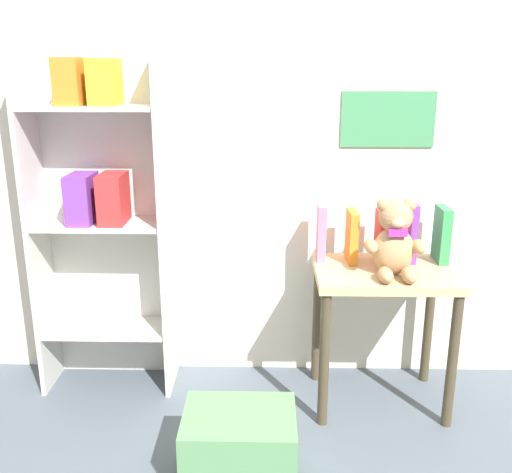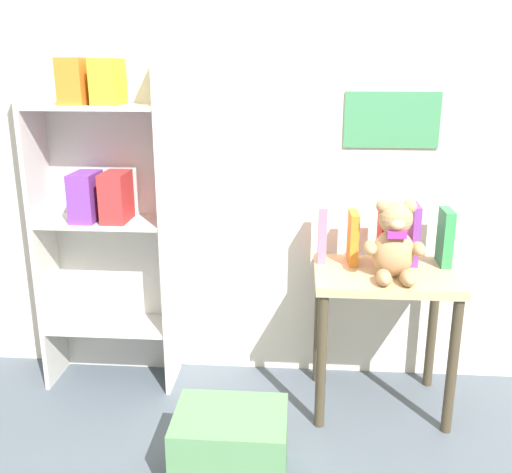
% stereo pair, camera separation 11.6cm
% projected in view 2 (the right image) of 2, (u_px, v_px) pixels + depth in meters
% --- Properties ---
extents(wall_back, '(4.80, 0.07, 2.50)m').
position_uv_depth(wall_back, '(330.00, 94.00, 2.34)').
color(wall_back, silver).
rests_on(wall_back, ground_plane).
extents(bookshelf_side, '(0.55, 0.25, 1.47)m').
position_uv_depth(bookshelf_side, '(105.00, 199.00, 2.39)').
color(bookshelf_side, beige).
rests_on(bookshelf_side, ground_plane).
extents(display_table, '(0.55, 0.40, 0.59)m').
position_uv_depth(display_table, '(383.00, 297.00, 2.26)').
color(display_table, tan).
rests_on(display_table, ground_plane).
extents(teddy_bear, '(0.23, 0.21, 0.30)m').
position_uv_depth(teddy_bear, '(394.00, 243.00, 2.13)').
color(teddy_bear, tan).
rests_on(teddy_bear, display_table).
extents(book_standing_pink, '(0.04, 0.11, 0.23)m').
position_uv_depth(book_standing_pink, '(322.00, 233.00, 2.32)').
color(book_standing_pink, '#D17093').
rests_on(book_standing_pink, display_table).
extents(book_standing_orange, '(0.04, 0.14, 0.21)m').
position_uv_depth(book_standing_orange, '(353.00, 238.00, 2.30)').
color(book_standing_orange, orange).
rests_on(book_standing_orange, display_table).
extents(book_standing_red, '(0.04, 0.13, 0.21)m').
position_uv_depth(book_standing_red, '(383.00, 238.00, 2.30)').
color(book_standing_red, red).
rests_on(book_standing_red, display_table).
extents(book_standing_purple, '(0.03, 0.14, 0.24)m').
position_uv_depth(book_standing_purple, '(414.00, 234.00, 2.30)').
color(book_standing_purple, purple).
rests_on(book_standing_purple, display_table).
extents(book_standing_green, '(0.04, 0.14, 0.23)m').
position_uv_depth(book_standing_green, '(445.00, 237.00, 2.28)').
color(book_standing_green, '#33934C').
rests_on(book_standing_green, display_table).
extents(storage_bin, '(0.38, 0.28, 0.26)m').
position_uv_depth(storage_bin, '(231.00, 447.00, 1.92)').
color(storage_bin, '#568956').
rests_on(storage_bin, ground_plane).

